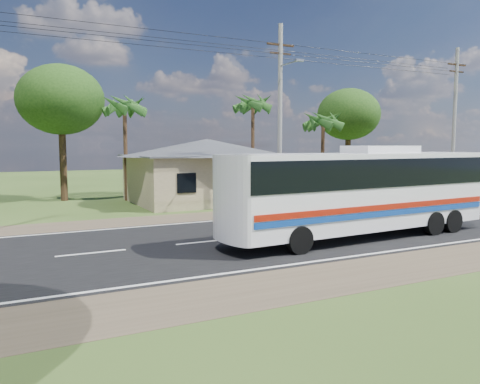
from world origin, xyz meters
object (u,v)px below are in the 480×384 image
at_px(motorcycle, 297,207).
at_px(person, 357,193).
at_px(coach_bus, 362,185).
at_px(waiting_shed, 382,162).

bearing_deg(motorcycle, person, -70.01).
bearing_deg(person, coach_bus, 64.29).
distance_m(waiting_shed, person, 5.32).
xyz_separation_m(motorcycle, person, (5.38, 1.17, 0.49)).
height_order(motorcycle, person, person).
bearing_deg(person, waiting_shed, -137.11).
bearing_deg(waiting_shed, motorcycle, -159.81).
bearing_deg(coach_bus, motorcycle, 75.86).
bearing_deg(coach_bus, person, 47.27).
xyz_separation_m(waiting_shed, person, (-4.37, -2.42, -1.85)).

